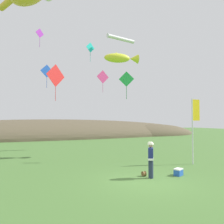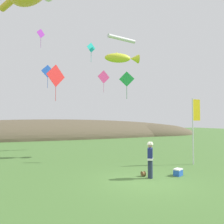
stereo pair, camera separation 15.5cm
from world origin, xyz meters
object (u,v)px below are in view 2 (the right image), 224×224
(festival_banner_pole, at_px, (195,121))
(kite_diamond_red, at_px, (56,76))
(kite_diamond_blue, at_px, (48,71))
(festival_attendant, at_px, (150,159))
(kite_tube_streamer, at_px, (122,39))
(kite_diamond_teal, at_px, (91,48))
(kite_diamond_green, at_px, (127,79))
(picnic_cooler, at_px, (178,172))
(kite_spool, at_px, (143,174))
(kite_fish_windsock, at_px, (121,58))
(kite_diamond_pink, at_px, (104,77))
(kite_diamond_violet, at_px, (41,34))

(festival_banner_pole, distance_m, kite_diamond_red, 9.52)
(kite_diamond_blue, distance_m, kite_diamond_red, 5.56)
(festival_attendant, distance_m, kite_tube_streamer, 14.86)
(kite_diamond_red, relative_size, kite_diamond_teal, 1.26)
(kite_diamond_teal, bearing_deg, kite_diamond_green, -81.08)
(kite_diamond_teal, bearing_deg, picnic_cooler, -82.48)
(kite_spool, distance_m, kite_fish_windsock, 10.35)
(picnic_cooler, distance_m, kite_diamond_pink, 13.65)
(festival_attendant, bearing_deg, kite_spool, 104.81)
(kite_diamond_violet, xyz_separation_m, kite_diamond_red, (0.41, -7.51, -5.51))
(festival_banner_pole, relative_size, kite_tube_streamer, 1.33)
(kite_fish_windsock, distance_m, kite_diamond_teal, 4.35)
(kite_diamond_blue, bearing_deg, kite_diamond_pink, 11.16)
(kite_diamond_violet, bearing_deg, festival_attendant, -71.14)
(festival_attendant, bearing_deg, kite_tube_streamer, 72.26)
(kite_spool, xyz_separation_m, kite_diamond_violet, (-4.17, 12.09, 11.10))
(kite_diamond_pink, bearing_deg, kite_diamond_red, -131.34)
(kite_fish_windsock, height_order, kite_diamond_pink, kite_fish_windsock)
(kite_diamond_blue, distance_m, kite_diamond_violet, 4.64)
(kite_diamond_violet, bearing_deg, kite_spool, -70.99)
(kite_spool, distance_m, kite_diamond_pink, 13.33)
(kite_diamond_pink, height_order, kite_diamond_teal, kite_diamond_teal)
(picnic_cooler, relative_size, festival_banner_pole, 0.14)
(kite_tube_streamer, height_order, kite_diamond_red, kite_tube_streamer)
(kite_spool, height_order, kite_diamond_green, kite_diamond_green)
(kite_diamond_blue, height_order, kite_diamond_violet, kite_diamond_violet)
(kite_diamond_teal, bearing_deg, festival_attendant, -91.00)
(festival_attendant, bearing_deg, kite_diamond_teal, 89.00)
(kite_diamond_blue, height_order, kite_diamond_teal, kite_diamond_teal)
(kite_diamond_green, relative_size, kite_diamond_teal, 1.06)
(festival_attendant, xyz_separation_m, kite_tube_streamer, (3.31, 10.36, 10.13))
(picnic_cooler, relative_size, kite_tube_streamer, 0.18)
(kite_fish_windsock, bearing_deg, picnic_cooler, -90.69)
(festival_banner_pole, distance_m, kite_diamond_green, 5.46)
(festival_attendant, height_order, kite_diamond_teal, kite_diamond_teal)
(kite_fish_windsock, height_order, kite_diamond_violet, kite_diamond_violet)
(kite_fish_windsock, relative_size, kite_diamond_red, 1.25)
(kite_fish_windsock, bearing_deg, kite_tube_streamer, 64.60)
(kite_fish_windsock, xyz_separation_m, kite_diamond_red, (-5.56, -1.88, -2.29))
(festival_attendant, bearing_deg, kite_diamond_green, 77.06)
(kite_tube_streamer, height_order, kite_diamond_teal, kite_tube_streamer)
(picnic_cooler, bearing_deg, festival_attendant, 175.64)
(picnic_cooler, xyz_separation_m, kite_fish_windsock, (0.08, 7.05, 7.83))
(kite_diamond_blue, xyz_separation_m, kite_diamond_teal, (4.01, 0.17, 2.67))
(kite_spool, relative_size, kite_diamond_pink, 0.11)
(kite_spool, distance_m, kite_diamond_green, 7.24)
(kite_diamond_blue, bearing_deg, festival_attendant, -69.81)
(kite_fish_windsock, bearing_deg, kite_spool, -105.59)
(kite_tube_streamer, distance_m, kite_diamond_teal, 3.38)
(festival_attendant, xyz_separation_m, kite_diamond_red, (-3.88, 5.04, 4.77))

